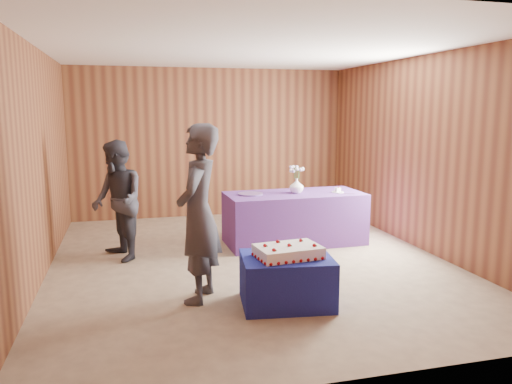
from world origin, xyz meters
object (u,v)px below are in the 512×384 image
object	(u,v)px
guest_left	(199,214)
guest_right	(118,201)
sheet_cake	(288,251)
vase	(297,186)
cake_table	(287,280)
serving_table	(294,218)

from	to	relation	value
guest_left	guest_right	xyz separation A→B (m)	(-0.82, 1.67, -0.12)
sheet_cake	vase	size ratio (longest dim) A/B	3.29
cake_table	sheet_cake	xyz separation A→B (m)	(0.01, -0.02, 0.31)
cake_table	guest_left	bearing A→B (deg)	165.22
cake_table	sheet_cake	bearing A→B (deg)	-58.13
serving_table	guest_left	xyz separation A→B (m)	(-1.68, -1.87, 0.54)
sheet_cake	guest_left	bearing A→B (deg)	150.46
serving_table	guest_right	size ratio (longest dim) A/B	1.27
cake_table	guest_right	distance (m)	2.66
vase	guest_right	size ratio (longest dim) A/B	0.14
serving_table	sheet_cake	bearing A→B (deg)	-111.73
guest_left	guest_right	size ratio (longest dim) A/B	1.16
serving_table	vase	xyz separation A→B (m)	(0.03, -0.00, 0.48)
cake_table	serving_table	bearing A→B (deg)	76.78
guest_left	guest_right	bearing A→B (deg)	-129.85
cake_table	guest_left	world-z (taller)	guest_left
cake_table	sheet_cake	world-z (taller)	sheet_cake
cake_table	guest_right	size ratio (longest dim) A/B	0.57
vase	guest_left	bearing A→B (deg)	-132.35
serving_table	guest_left	world-z (taller)	guest_left
guest_right	sheet_cake	bearing A→B (deg)	19.43
serving_table	sheet_cake	xyz separation A→B (m)	(-0.83, -2.23, 0.18)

